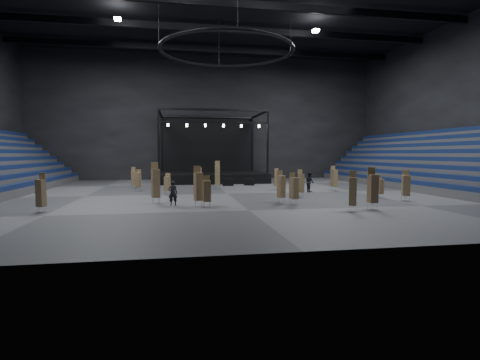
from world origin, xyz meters
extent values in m
plane|color=#4C4C4E|center=(0.00, 0.00, 0.00)|extent=(50.00, 50.00, 0.00)
cube|color=black|center=(0.00, 21.00, 9.00)|extent=(50.00, 0.20, 18.00)
cube|color=black|center=(0.00, -21.00, 9.00)|extent=(50.00, 0.20, 18.00)
cube|color=black|center=(25.00, 0.00, 9.00)|extent=(0.20, 42.00, 18.00)
cube|color=#0E1B3D|center=(-18.12, 0.00, 0.95)|extent=(0.59, 40.00, 0.40)
cube|color=#0E1B3D|center=(-19.02, 0.00, 1.70)|extent=(0.59, 40.00, 0.40)
cube|color=#454547|center=(21.40, 0.00, 0.38)|extent=(7.20, 40.00, 0.75)
cube|color=#0E1B3D|center=(18.12, 0.00, 0.95)|extent=(0.59, 40.00, 0.40)
cube|color=#454547|center=(21.85, 0.00, 0.75)|extent=(6.30, 40.00, 1.50)
cube|color=#0E1B3D|center=(19.02, 0.00, 1.70)|extent=(0.59, 40.00, 0.40)
cube|color=#454547|center=(22.30, 0.00, 1.12)|extent=(5.40, 40.00, 2.25)
cube|color=#0E1B3D|center=(19.91, 0.00, 2.45)|extent=(0.59, 40.00, 0.40)
cube|color=#454547|center=(22.75, 0.00, 1.50)|extent=(4.50, 40.00, 3.00)
cube|color=#0E1B3D|center=(20.82, 0.00, 3.20)|extent=(0.59, 40.00, 0.40)
cube|color=#454547|center=(23.20, 0.00, 1.88)|extent=(3.60, 40.00, 3.75)
cube|color=#0E1B3D|center=(21.71, 0.00, 3.95)|extent=(0.59, 40.00, 0.40)
cube|color=#454547|center=(23.65, 0.00, 2.25)|extent=(2.70, 40.00, 4.50)
cube|color=#0E1B3D|center=(22.61, 0.00, 4.70)|extent=(0.59, 40.00, 0.40)
cube|color=#454547|center=(24.10, 0.00, 2.62)|extent=(1.80, 40.00, 5.25)
cube|color=#0E1B3D|center=(23.52, 0.00, 5.45)|extent=(0.59, 40.00, 0.40)
cube|color=#454547|center=(24.55, 0.00, 3.00)|extent=(0.90, 40.00, 6.00)
cube|color=#0E1B3D|center=(24.41, 0.00, 6.20)|extent=(0.59, 40.00, 0.40)
cube|color=black|center=(0.00, 15.50, 0.60)|extent=(14.00, 10.00, 1.20)
cube|color=black|center=(0.00, 20.30, 5.20)|extent=(13.30, 0.30, 8.00)
cylinder|color=black|center=(-6.60, 10.90, 5.10)|extent=(0.24, 0.24, 7.80)
cylinder|color=black|center=(-6.60, 20.10, 5.10)|extent=(0.24, 0.24, 7.80)
cylinder|color=black|center=(6.60, 10.90, 5.10)|extent=(0.24, 0.24, 7.80)
cylinder|color=black|center=(6.60, 20.10, 5.10)|extent=(0.24, 0.24, 7.80)
cube|color=black|center=(0.00, 10.90, 9.00)|extent=(13.40, 0.25, 0.25)
cube|color=black|center=(0.00, 20.10, 9.00)|extent=(13.40, 0.25, 0.25)
cube|color=black|center=(0.00, 10.90, 7.50)|extent=(13.40, 0.20, 0.20)
cylinder|color=white|center=(-5.50, 10.90, 7.10)|extent=(0.24, 0.24, 0.35)
cylinder|color=white|center=(-3.30, 10.90, 7.10)|extent=(0.24, 0.24, 0.35)
cylinder|color=white|center=(-1.10, 10.90, 7.10)|extent=(0.24, 0.24, 0.35)
cylinder|color=white|center=(1.10, 10.90, 7.10)|extent=(0.24, 0.24, 0.35)
cylinder|color=white|center=(3.30, 10.90, 7.10)|extent=(0.24, 0.24, 0.35)
cylinder|color=white|center=(5.50, 10.90, 7.10)|extent=(0.24, 0.24, 0.35)
torus|color=black|center=(0.00, 0.00, 13.00)|extent=(12.30, 12.30, 0.30)
cylinder|color=black|center=(6.00, 0.00, 15.50)|extent=(0.04, 0.04, 5.00)
cylinder|color=black|center=(0.00, 6.00, 15.50)|extent=(0.04, 0.04, 5.00)
cylinder|color=black|center=(-6.00, 0.00, 15.50)|extent=(0.04, 0.04, 5.00)
cube|color=black|center=(0.00, 0.00, 17.20)|extent=(49.00, 0.35, 0.70)
cube|color=black|center=(0.00, 7.00, 17.20)|extent=(49.00, 0.35, 0.70)
cube|color=black|center=(0.00, 15.00, 17.20)|extent=(49.00, 0.35, 0.70)
cube|color=white|center=(-10.00, 4.00, 16.60)|extent=(0.60, 0.60, 0.25)
cube|color=white|center=(10.00, 4.00, 16.60)|extent=(0.60, 0.60, 0.25)
cube|color=black|center=(-1.43, 9.07, 0.42)|extent=(1.37, 0.91, 0.84)
cube|color=black|center=(1.29, 8.48, 0.41)|extent=(1.24, 0.65, 0.81)
cube|color=black|center=(3.83, 8.65, 0.39)|extent=(1.30, 0.97, 0.78)
cylinder|color=silver|center=(2.97, -7.28, 0.20)|extent=(0.03, 0.03, 0.40)
cylinder|color=silver|center=(2.97, -6.91, 0.20)|extent=(0.03, 0.03, 0.40)
cylinder|color=silver|center=(3.34, -7.28, 0.20)|extent=(0.03, 0.03, 0.40)
cylinder|color=silver|center=(3.34, -6.91, 0.20)|extent=(0.03, 0.03, 0.40)
cube|color=#9C8356|center=(3.16, -7.10, 1.23)|extent=(0.61, 0.61, 1.66)
cube|color=#9C8356|center=(3.09, -6.91, 2.01)|extent=(0.45, 0.21, 0.91)
cylinder|color=silver|center=(12.74, -8.16, 0.22)|extent=(0.03, 0.03, 0.45)
cylinder|color=silver|center=(12.74, -7.74, 0.22)|extent=(0.03, 0.03, 0.45)
cylinder|color=silver|center=(13.17, -8.16, 0.22)|extent=(0.03, 0.03, 0.45)
cylinder|color=silver|center=(13.17, -7.74, 0.22)|extent=(0.03, 0.03, 0.45)
cube|color=#9C8356|center=(12.95, -7.95, 1.23)|extent=(0.68, 0.68, 1.57)
cube|color=#9C8356|center=(13.03, -7.74, 1.97)|extent=(0.51, 0.24, 0.87)
cylinder|color=silver|center=(5.41, 2.79, 0.19)|extent=(0.03, 0.03, 0.38)
cylinder|color=silver|center=(5.41, 3.15, 0.19)|extent=(0.03, 0.03, 0.38)
cylinder|color=silver|center=(5.78, 2.79, 0.19)|extent=(0.03, 0.03, 0.38)
cylinder|color=silver|center=(5.78, 3.15, 0.19)|extent=(0.03, 0.03, 0.38)
cube|color=#9C8356|center=(5.60, 2.97, 1.12)|extent=(0.50, 0.50, 1.48)
cube|color=#9C8356|center=(5.62, 3.16, 1.81)|extent=(0.44, 0.10, 0.81)
cylinder|color=silver|center=(-9.32, 6.87, 0.19)|extent=(0.03, 0.03, 0.37)
cylinder|color=silver|center=(-9.32, 7.23, 0.19)|extent=(0.03, 0.03, 0.37)
cylinder|color=silver|center=(-8.97, 6.87, 0.19)|extent=(0.03, 0.03, 0.37)
cylinder|color=silver|center=(-8.97, 7.23, 0.19)|extent=(0.03, 0.03, 0.37)
cube|color=#9C8356|center=(-9.15, 7.05, 1.15)|extent=(0.46, 0.46, 1.55)
cube|color=#9C8356|center=(-9.16, 7.23, 1.87)|extent=(0.43, 0.07, 0.85)
cylinder|color=silver|center=(-0.62, 4.09, 0.22)|extent=(0.03, 0.03, 0.43)
cylinder|color=silver|center=(-0.62, 4.49, 0.22)|extent=(0.03, 0.03, 0.43)
cylinder|color=silver|center=(-0.21, 4.09, 0.22)|extent=(0.03, 0.03, 0.43)
cylinder|color=silver|center=(-0.21, 4.49, 0.22)|extent=(0.03, 0.03, 0.43)
cube|color=#9C8356|center=(-0.41, 4.29, 1.45)|extent=(0.56, 0.56, 2.04)
cube|color=#9C8356|center=(-0.39, 4.50, 2.42)|extent=(0.50, 0.11, 1.12)
cylinder|color=silver|center=(5.81, -3.60, 0.19)|extent=(0.03, 0.03, 0.37)
cylinder|color=silver|center=(5.81, -3.24, 0.19)|extent=(0.03, 0.03, 0.37)
cylinder|color=silver|center=(6.16, -3.60, 0.19)|extent=(0.03, 0.03, 0.37)
cylinder|color=silver|center=(6.16, -3.24, 0.19)|extent=(0.03, 0.03, 0.37)
cube|color=#9C8356|center=(5.99, -3.42, 1.16)|extent=(0.53, 0.53, 1.58)
cube|color=#9C8356|center=(5.95, -3.23, 1.91)|extent=(0.43, 0.14, 0.87)
cylinder|color=silver|center=(-2.82, -8.98, 0.21)|extent=(0.03, 0.03, 0.42)
cylinder|color=silver|center=(-2.82, -8.58, 0.21)|extent=(0.03, 0.03, 0.42)
cylinder|color=silver|center=(-2.42, -8.98, 0.21)|extent=(0.03, 0.03, 0.42)
cylinder|color=silver|center=(-2.42, -8.58, 0.21)|extent=(0.03, 0.03, 0.42)
cube|color=#9C8356|center=(-2.62, -8.78, 1.14)|extent=(0.54, 0.54, 1.44)
cube|color=#9C8356|center=(-2.64, -8.57, 1.81)|extent=(0.49, 0.10, 0.79)
cylinder|color=silver|center=(-5.63, -0.47, 0.20)|extent=(0.03, 0.03, 0.39)
cylinder|color=silver|center=(-5.63, -0.09, 0.20)|extent=(0.03, 0.03, 0.39)
cylinder|color=silver|center=(-5.26, -0.47, 0.20)|extent=(0.03, 0.03, 0.39)
cylinder|color=silver|center=(-5.26, -0.09, 0.20)|extent=(0.03, 0.03, 0.39)
cube|color=#9C8356|center=(-5.44, -0.28, 1.03)|extent=(0.60, 0.60, 1.28)
cube|color=#9C8356|center=(-5.38, -0.10, 1.62)|extent=(0.44, 0.21, 0.71)
cylinder|color=silver|center=(7.96, -11.68, 0.23)|extent=(0.03, 0.03, 0.46)
cylinder|color=silver|center=(7.96, -11.24, 0.23)|extent=(0.03, 0.03, 0.46)
cylinder|color=silver|center=(8.39, -11.68, 0.23)|extent=(0.03, 0.03, 0.46)
cylinder|color=silver|center=(8.39, -11.24, 0.23)|extent=(0.03, 0.03, 0.46)
cube|color=#9C8356|center=(8.18, -11.46, 1.39)|extent=(0.57, 0.57, 1.87)
cube|color=#9C8356|center=(8.17, -11.23, 2.28)|extent=(0.53, 0.09, 1.03)
cylinder|color=silver|center=(-13.26, -9.26, 0.19)|extent=(0.03, 0.03, 0.37)
cylinder|color=silver|center=(-13.26, -8.91, 0.19)|extent=(0.03, 0.03, 0.37)
cylinder|color=silver|center=(-12.90, -9.26, 0.19)|extent=(0.03, 0.03, 0.37)
cylinder|color=silver|center=(-12.90, -8.91, 0.19)|extent=(0.03, 0.03, 0.37)
cube|color=#9C8356|center=(-13.08, -9.09, 1.23)|extent=(0.58, 0.58, 1.72)
cube|color=#9C8356|center=(-13.01, -8.92, 2.04)|extent=(0.42, 0.21, 0.94)
cylinder|color=silver|center=(-2.75, 0.98, 0.22)|extent=(0.03, 0.03, 0.45)
cylinder|color=silver|center=(-2.75, 1.40, 0.22)|extent=(0.03, 0.03, 0.45)
cylinder|color=silver|center=(-2.32, 0.98, 0.22)|extent=(0.03, 0.03, 0.45)
cylinder|color=silver|center=(-2.32, 1.40, 0.22)|extent=(0.03, 0.03, 0.45)
cube|color=#9C8356|center=(-2.53, 1.19, 1.23)|extent=(0.61, 0.61, 1.57)
cube|color=#9C8356|center=(-2.50, 1.41, 1.97)|extent=(0.52, 0.14, 0.86)
cylinder|color=silver|center=(12.00, -5.80, 0.17)|extent=(0.03, 0.03, 0.34)
cylinder|color=silver|center=(12.00, -5.48, 0.17)|extent=(0.03, 0.03, 0.34)
cylinder|color=silver|center=(12.33, -5.80, 0.17)|extent=(0.03, 0.03, 0.34)
cylinder|color=silver|center=(12.33, -5.48, 0.17)|extent=(0.03, 0.03, 0.34)
cube|color=#9C8356|center=(12.17, -5.64, 0.97)|extent=(0.46, 0.46, 1.26)
cube|color=#9C8356|center=(12.14, -5.47, 1.55)|extent=(0.40, 0.10, 0.69)
cylinder|color=silver|center=(-8.59, 3.68, 0.21)|extent=(0.03, 0.03, 0.42)
cylinder|color=silver|center=(-8.59, 4.08, 0.21)|extent=(0.03, 0.03, 0.42)
cylinder|color=silver|center=(-8.19, 3.68, 0.21)|extent=(0.03, 0.03, 0.42)
cylinder|color=silver|center=(-8.19, 4.08, 0.21)|extent=(0.03, 0.03, 0.42)
cube|color=#9C8356|center=(-8.39, 3.88, 1.12)|extent=(0.67, 0.67, 1.40)
cube|color=#9C8356|center=(-8.31, 4.08, 1.77)|extent=(0.47, 0.25, 0.77)
cylinder|color=silver|center=(-6.39, -6.23, 0.23)|extent=(0.03, 0.03, 0.45)
cylinder|color=silver|center=(-6.39, -5.80, 0.23)|extent=(0.03, 0.03, 0.45)
cylinder|color=silver|center=(-5.96, -6.23, 0.23)|extent=(0.03, 0.03, 0.45)
cylinder|color=silver|center=(-5.96, -5.80, 0.23)|extent=(0.03, 0.03, 0.45)
cube|color=#9C8356|center=(-6.17, -6.01, 1.51)|extent=(0.68, 0.68, 2.11)
cube|color=#9C8356|center=(-6.24, -5.80, 2.51)|extent=(0.52, 0.22, 1.16)
cylinder|color=silver|center=(-3.35, -8.37, 0.22)|extent=(0.03, 0.03, 0.44)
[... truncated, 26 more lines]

